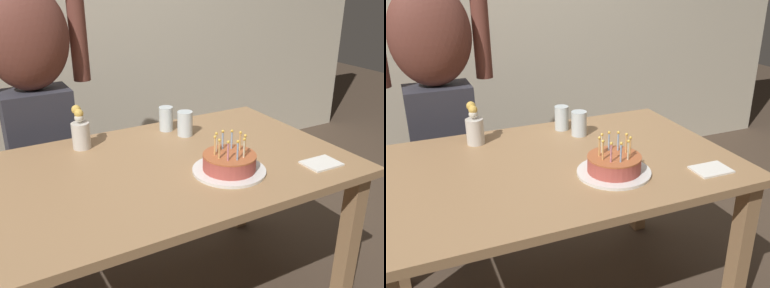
# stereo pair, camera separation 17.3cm
# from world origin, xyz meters

# --- Properties ---
(dining_table) EXTENTS (1.50, 0.96, 0.74)m
(dining_table) POSITION_xyz_m (0.00, 0.00, 0.64)
(dining_table) COLOR #A37A51
(dining_table) RESTS_ON ground_plane
(birthday_cake) EXTENTS (0.29, 0.29, 0.16)m
(birthday_cake) POSITION_xyz_m (0.18, -0.19, 0.77)
(birthday_cake) COLOR white
(birthday_cake) RESTS_ON dining_table
(water_glass_near) EXTENTS (0.07, 0.07, 0.12)m
(water_glass_near) POSITION_xyz_m (0.22, 0.25, 0.80)
(water_glass_near) COLOR silver
(water_glass_near) RESTS_ON dining_table
(water_glass_far) EXTENTS (0.07, 0.07, 0.12)m
(water_glass_far) POSITION_xyz_m (0.17, 0.36, 0.80)
(water_glass_far) COLOR silver
(water_glass_far) RESTS_ON dining_table
(napkin_stack) EXTENTS (0.15, 0.11, 0.01)m
(napkin_stack) POSITION_xyz_m (0.55, -0.32, 0.74)
(napkin_stack) COLOR white
(napkin_stack) RESTS_ON dining_table
(flower_vase) EXTENTS (0.08, 0.08, 0.20)m
(flower_vase) POSITION_xyz_m (-0.26, 0.34, 0.82)
(flower_vase) COLOR silver
(flower_vase) RESTS_ON dining_table
(person_man_bearded) EXTENTS (0.61, 0.27, 1.66)m
(person_man_bearded) POSITION_xyz_m (-0.37, 0.77, 0.87)
(person_man_bearded) COLOR #33333D
(person_man_bearded) RESTS_ON ground_plane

